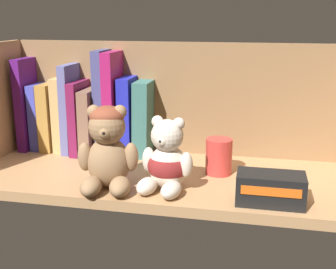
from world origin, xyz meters
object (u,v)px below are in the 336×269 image
(book_1, at_px, (41,116))
(book_6, at_px, (95,119))
(book_2, at_px, (52,116))
(book_9, at_px, (129,115))
(book_4, at_px, (73,107))
(book_7, at_px, (105,102))
(teddy_bear_larger, at_px, (108,150))
(book_0, at_px, (30,103))
(book_3, at_px, (64,113))
(book_5, at_px, (83,115))
(small_product_box, at_px, (270,189))
(teddy_bear_smaller, at_px, (167,162))
(pillar_candle, at_px, (219,156))
(book_8, at_px, (116,103))
(book_10, at_px, (145,118))

(book_1, bearing_deg, book_6, 0.00)
(book_2, distance_m, book_9, 0.19)
(book_4, height_order, book_9, book_4)
(book_7, bearing_deg, book_6, 180.00)
(book_2, relative_size, book_9, 0.89)
(book_2, distance_m, teddy_bear_larger, 0.30)
(book_0, xyz_separation_m, book_6, (0.16, 0.00, -0.03))
(book_2, height_order, teddy_bear_larger, book_2)
(book_9, distance_m, teddy_bear_larger, 0.22)
(book_3, distance_m, book_5, 0.05)
(book_6, relative_size, small_product_box, 1.31)
(book_2, height_order, teddy_bear_smaller, book_2)
(book_0, bearing_deg, book_4, 0.00)
(book_2, bearing_deg, book_5, -0.00)
(book_7, bearing_deg, pillar_candle, -19.44)
(book_2, bearing_deg, book_7, -0.00)
(book_7, relative_size, teddy_bear_larger, 1.52)
(teddy_bear_larger, bearing_deg, book_8, 104.02)
(book_8, bearing_deg, book_3, 180.00)
(book_0, relative_size, teddy_bear_smaller, 1.57)
(book_2, bearing_deg, book_1, -180.00)
(book_7, bearing_deg, teddy_bear_larger, -69.45)
(book_4, relative_size, book_5, 1.22)
(book_1, bearing_deg, small_product_box, -22.59)
(book_6, xyz_separation_m, book_7, (0.03, -0.00, 0.04))
(book_8, distance_m, pillar_candle, 0.28)
(book_4, height_order, book_5, book_4)
(teddy_bear_smaller, bearing_deg, book_1, 150.59)
(book_2, bearing_deg, teddy_bear_larger, -44.76)
(book_3, xyz_separation_m, small_product_box, (0.48, -0.22, -0.06))
(book_3, height_order, book_9, book_9)
(book_1, bearing_deg, book_2, 0.00)
(teddy_bear_larger, distance_m, teddy_bear_smaller, 0.11)
(book_8, distance_m, book_10, 0.07)
(book_1, relative_size, book_9, 0.87)
(book_0, xyz_separation_m, book_7, (0.19, 0.00, 0.01))
(book_9, distance_m, teddy_bear_smaller, 0.24)
(book_5, xyz_separation_m, book_6, (0.03, 0.00, -0.01))
(book_5, distance_m, small_product_box, 0.49)
(teddy_bear_smaller, bearing_deg, book_8, 129.10)
(book_7, distance_m, pillar_candle, 0.30)
(book_4, relative_size, teddy_bear_larger, 1.31)
(book_10, bearing_deg, book_0, -180.00)
(book_7, height_order, small_product_box, book_7)
(book_6, xyz_separation_m, book_8, (0.05, -0.00, 0.04))
(book_6, height_order, teddy_bear_larger, teddy_bear_larger)
(book_4, xyz_separation_m, book_10, (0.17, 0.00, -0.02))
(book_4, bearing_deg, book_1, 180.00)
(book_4, relative_size, pillar_candle, 2.81)
(book_1, relative_size, book_6, 1.03)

